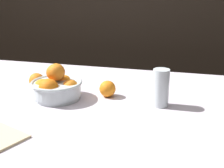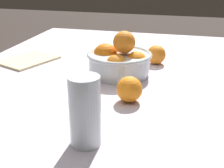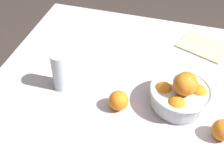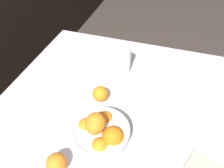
% 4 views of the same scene
% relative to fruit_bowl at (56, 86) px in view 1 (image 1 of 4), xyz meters
% --- Properties ---
extents(dining_table, '(1.37, 1.07, 0.77)m').
position_rel_fruit_bowl_xyz_m(dining_table, '(0.03, -0.01, -0.12)').
color(dining_table, silver).
rests_on(dining_table, ground_plane).
extents(fruit_bowl, '(0.22, 0.22, 0.15)m').
position_rel_fruit_bowl_xyz_m(fruit_bowl, '(0.00, 0.00, 0.00)').
color(fruit_bowl, silver).
rests_on(fruit_bowl, dining_table).
extents(juice_glass, '(0.07, 0.07, 0.15)m').
position_rel_fruit_bowl_xyz_m(juice_glass, '(0.43, 0.03, 0.02)').
color(juice_glass, '#F4A314').
rests_on(juice_glass, dining_table).
extents(orange_loose_near_bowl, '(0.07, 0.07, 0.07)m').
position_rel_fruit_bowl_xyz_m(orange_loose_near_bowl, '(-0.15, 0.11, -0.02)').
color(orange_loose_near_bowl, orange).
rests_on(orange_loose_near_bowl, dining_table).
extents(orange_loose_front, '(0.07, 0.07, 0.07)m').
position_rel_fruit_bowl_xyz_m(orange_loose_front, '(0.20, 0.08, -0.02)').
color(orange_loose_front, orange).
rests_on(orange_loose_front, dining_table).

